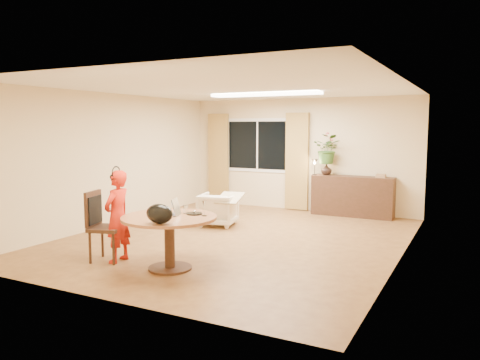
# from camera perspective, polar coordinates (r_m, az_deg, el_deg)

# --- Properties ---
(floor) EXTENTS (6.50, 6.50, 0.00)m
(floor) POSITION_cam_1_polar(r_m,az_deg,el_deg) (8.24, -0.48, -7.16)
(floor) COLOR brown
(floor) RESTS_ON ground
(ceiling) EXTENTS (6.50, 6.50, 0.00)m
(ceiling) POSITION_cam_1_polar(r_m,az_deg,el_deg) (8.03, -0.49, 11.16)
(ceiling) COLOR white
(ceiling) RESTS_ON wall_back
(wall_back) EXTENTS (5.50, 0.00, 5.50)m
(wall_back) POSITION_cam_1_polar(r_m,az_deg,el_deg) (11.01, 7.38, 3.09)
(wall_back) COLOR beige
(wall_back) RESTS_ON floor
(wall_left) EXTENTS (0.00, 6.50, 6.50)m
(wall_left) POSITION_cam_1_polar(r_m,az_deg,el_deg) (9.62, -15.18, 2.42)
(wall_left) COLOR beige
(wall_left) RESTS_ON floor
(wall_right) EXTENTS (0.00, 6.50, 6.50)m
(wall_right) POSITION_cam_1_polar(r_m,az_deg,el_deg) (7.19, 19.34, 0.97)
(wall_right) COLOR beige
(wall_right) RESTS_ON floor
(window) EXTENTS (1.70, 0.03, 1.30)m
(window) POSITION_cam_1_polar(r_m,az_deg,el_deg) (11.40, 2.14, 4.26)
(window) COLOR white
(window) RESTS_ON wall_back
(curtain_left) EXTENTS (0.55, 0.08, 2.25)m
(curtain_left) POSITION_cam_1_polar(r_m,az_deg,el_deg) (11.83, -2.64, 2.62)
(curtain_left) COLOR olive
(curtain_left) RESTS_ON wall_back
(curtain_right) EXTENTS (0.55, 0.08, 2.25)m
(curtain_right) POSITION_cam_1_polar(r_m,az_deg,el_deg) (10.95, 6.95, 2.26)
(curtain_right) COLOR olive
(curtain_right) RESTS_ON wall_back
(ceiling_panel) EXTENTS (2.20, 0.35, 0.05)m
(ceiling_panel) POSITION_cam_1_polar(r_m,az_deg,el_deg) (9.11, 3.06, 10.39)
(ceiling_panel) COLOR white
(ceiling_panel) RESTS_ON ceiling
(dining_table) EXTENTS (1.30, 1.30, 0.74)m
(dining_table) POSITION_cam_1_polar(r_m,az_deg,el_deg) (6.47, -8.60, -5.76)
(dining_table) COLOR brown
(dining_table) RESTS_ON floor
(dining_chair) EXTENTS (0.59, 0.56, 1.02)m
(dining_chair) POSITION_cam_1_polar(r_m,az_deg,el_deg) (7.08, -15.89, -5.45)
(dining_chair) COLOR #301E10
(dining_chair) RESTS_ON floor
(child) EXTENTS (0.51, 0.35, 1.33)m
(child) POSITION_cam_1_polar(r_m,az_deg,el_deg) (6.98, -14.71, -4.31)
(child) COLOR red
(child) RESTS_ON floor
(laptop) EXTENTS (0.42, 0.34, 0.24)m
(laptop) POSITION_cam_1_polar(r_m,az_deg,el_deg) (6.52, -9.18, -3.18)
(laptop) COLOR #B7B7BC
(laptop) RESTS_ON dining_table
(tumbler) EXTENTS (0.08, 0.08, 0.11)m
(tumbler) POSITION_cam_1_polar(r_m,az_deg,el_deg) (6.62, -6.65, -3.57)
(tumbler) COLOR white
(tumbler) RESTS_ON dining_table
(wine_glass) EXTENTS (0.10, 0.10, 0.21)m
(wine_glass) POSITION_cam_1_polar(r_m,az_deg,el_deg) (6.40, -4.40, -3.44)
(wine_glass) COLOR white
(wine_glass) RESTS_ON dining_table
(pot_lid) EXTENTS (0.24, 0.24, 0.04)m
(pot_lid) POSITION_cam_1_polar(r_m,az_deg,el_deg) (6.54, -5.59, -4.02)
(pot_lid) COLOR white
(pot_lid) RESTS_ON dining_table
(handbag) EXTENTS (0.41, 0.29, 0.25)m
(handbag) POSITION_cam_1_polar(r_m,az_deg,el_deg) (5.96, -9.80, -4.08)
(handbag) COLOR black
(handbag) RESTS_ON dining_table
(armchair) EXTENTS (0.82, 0.83, 0.64)m
(armchair) POSITION_cam_1_polar(r_m,az_deg,el_deg) (9.27, -2.69, -3.61)
(armchair) COLOR beige
(armchair) RESTS_ON floor
(throw) EXTENTS (0.52, 0.60, 0.03)m
(throw) POSITION_cam_1_polar(r_m,az_deg,el_deg) (9.05, -1.26, -1.70)
(throw) COLOR beige
(throw) RESTS_ON armchair
(sideboard) EXTENTS (1.75, 0.43, 0.88)m
(sideboard) POSITION_cam_1_polar(r_m,az_deg,el_deg) (10.50, 13.55, -1.93)
(sideboard) COLOR #301E10
(sideboard) RESTS_ON floor
(vase) EXTENTS (0.25, 0.25, 0.25)m
(vase) POSITION_cam_1_polar(r_m,az_deg,el_deg) (10.59, 10.49, 1.28)
(vase) COLOR black
(vase) RESTS_ON sideboard
(bouquet) EXTENTS (0.62, 0.54, 0.66)m
(bouquet) POSITION_cam_1_polar(r_m,az_deg,el_deg) (10.55, 10.67, 3.73)
(bouquet) COLOR #3C6E29
(bouquet) RESTS_ON vase
(book_stack) EXTENTS (0.23, 0.18, 0.08)m
(book_stack) POSITION_cam_1_polar(r_m,az_deg,el_deg) (10.32, 16.80, 0.52)
(book_stack) COLOR #8F6D49
(book_stack) RESTS_ON sideboard
(desk_lamp) EXTENTS (0.15, 0.15, 0.37)m
(desk_lamp) POSITION_cam_1_polar(r_m,az_deg,el_deg) (10.61, 9.09, 1.63)
(desk_lamp) COLOR black
(desk_lamp) RESTS_ON sideboard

